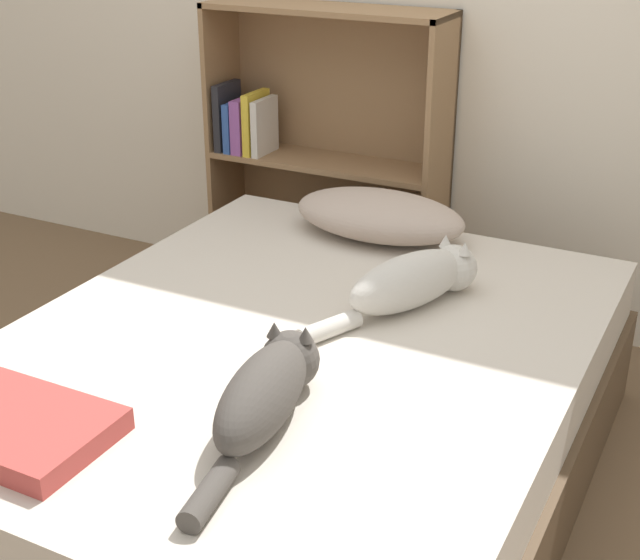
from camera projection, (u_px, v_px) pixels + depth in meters
name	position (u px, v px, depth m)	size (l,w,h in m)	color
ground_plane	(297.00, 487.00, 2.43)	(8.00, 8.00, 0.00)	brown
bed	(296.00, 416.00, 2.33)	(1.42, 1.81, 0.47)	brown
pillow	(379.00, 215.00, 2.82)	(0.56, 0.31, 0.15)	#B29E8E
cat_light	(416.00, 280.00, 2.37)	(0.31, 0.56, 0.15)	beige
cat_dark	(267.00, 390.00, 1.86)	(0.20, 0.59, 0.16)	#47423D
bookshelf	(323.00, 154.00, 3.34)	(0.90, 0.26, 1.11)	#8E6B47
blanket_fold	(15.00, 426.00, 1.83)	(0.40, 0.27, 0.05)	#B2423D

